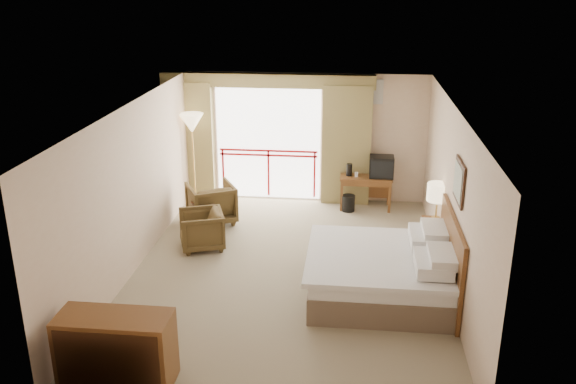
# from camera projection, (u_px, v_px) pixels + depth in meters

# --- Properties ---
(floor) EXTENTS (7.00, 7.00, 0.00)m
(floor) POSITION_uv_depth(u_px,v_px,m) (288.00, 272.00, 9.95)
(floor) COLOR gray
(floor) RESTS_ON ground
(ceiling) EXTENTS (7.00, 7.00, 0.00)m
(ceiling) POSITION_uv_depth(u_px,v_px,m) (288.00, 109.00, 9.04)
(ceiling) COLOR white
(ceiling) RESTS_ON wall_back
(wall_back) EXTENTS (5.00, 0.00, 5.00)m
(wall_back) POSITION_uv_depth(u_px,v_px,m) (306.00, 138.00, 12.77)
(wall_back) COLOR beige
(wall_back) RESTS_ON ground
(wall_front) EXTENTS (5.00, 0.00, 5.00)m
(wall_front) POSITION_uv_depth(u_px,v_px,m) (251.00, 310.00, 6.22)
(wall_front) COLOR beige
(wall_front) RESTS_ON ground
(wall_left) EXTENTS (0.00, 7.00, 7.00)m
(wall_left) POSITION_uv_depth(u_px,v_px,m) (133.00, 188.00, 9.75)
(wall_left) COLOR beige
(wall_left) RESTS_ON ground
(wall_right) EXTENTS (0.00, 7.00, 7.00)m
(wall_right) POSITION_uv_depth(u_px,v_px,m) (452.00, 200.00, 9.24)
(wall_right) COLOR beige
(wall_right) RESTS_ON ground
(balcony_door) EXTENTS (2.40, 0.00, 2.40)m
(balcony_door) POSITION_uv_depth(u_px,v_px,m) (268.00, 144.00, 12.88)
(balcony_door) COLOR white
(balcony_door) RESTS_ON wall_back
(balcony_railing) EXTENTS (2.09, 0.03, 1.02)m
(balcony_railing) POSITION_uv_depth(u_px,v_px,m) (268.00, 161.00, 12.99)
(balcony_railing) COLOR #A40E11
(balcony_railing) RESTS_ON wall_back
(curtain_left) EXTENTS (1.00, 0.26, 2.50)m
(curtain_left) POSITION_uv_depth(u_px,v_px,m) (190.00, 141.00, 12.91)
(curtain_left) COLOR olive
(curtain_left) RESTS_ON wall_back
(curtain_right) EXTENTS (1.00, 0.26, 2.50)m
(curtain_right) POSITION_uv_depth(u_px,v_px,m) (346.00, 145.00, 12.58)
(curtain_right) COLOR olive
(curtain_right) RESTS_ON wall_back
(valance) EXTENTS (4.40, 0.22, 0.28)m
(valance) POSITION_uv_depth(u_px,v_px,m) (267.00, 81.00, 12.33)
(valance) COLOR olive
(valance) RESTS_ON wall_back
(hvac_vent) EXTENTS (0.50, 0.04, 0.50)m
(hvac_vent) POSITION_uv_depth(u_px,v_px,m) (371.00, 92.00, 12.27)
(hvac_vent) COLOR silver
(hvac_vent) RESTS_ON wall_back
(bed) EXTENTS (2.13, 2.06, 0.97)m
(bed) POSITION_uv_depth(u_px,v_px,m) (383.00, 272.00, 9.11)
(bed) COLOR brown
(bed) RESTS_ON floor
(headboard) EXTENTS (0.06, 2.10, 1.30)m
(headboard) POSITION_uv_depth(u_px,v_px,m) (450.00, 259.00, 8.92)
(headboard) COLOR #5B3217
(headboard) RESTS_ON wall_right
(framed_art) EXTENTS (0.04, 0.72, 0.60)m
(framed_art) POSITION_uv_depth(u_px,v_px,m) (459.00, 182.00, 8.51)
(framed_art) COLOR black
(framed_art) RESTS_ON wall_right
(nightstand) EXTENTS (0.48, 0.56, 0.64)m
(nightstand) POSITION_uv_depth(u_px,v_px,m) (434.00, 239.00, 10.38)
(nightstand) COLOR #5B3217
(nightstand) RESTS_ON floor
(table_lamp) EXTENTS (0.36, 0.36, 0.64)m
(table_lamp) POSITION_uv_depth(u_px,v_px,m) (438.00, 193.00, 10.15)
(table_lamp) COLOR tan
(table_lamp) RESTS_ON nightstand
(phone) EXTENTS (0.18, 0.14, 0.08)m
(phone) POSITION_uv_depth(u_px,v_px,m) (434.00, 223.00, 10.13)
(phone) COLOR black
(phone) RESTS_ON nightstand
(desk) EXTENTS (1.06, 0.51, 0.69)m
(desk) POSITION_uv_depth(u_px,v_px,m) (366.00, 183.00, 12.53)
(desk) COLOR #5B3217
(desk) RESTS_ON floor
(tv) EXTENTS (0.48, 0.38, 0.44)m
(tv) POSITION_uv_depth(u_px,v_px,m) (382.00, 167.00, 12.32)
(tv) COLOR black
(tv) RESTS_ON desk
(coffee_maker) EXTENTS (0.15, 0.15, 0.25)m
(coffee_maker) POSITION_uv_depth(u_px,v_px,m) (349.00, 170.00, 12.43)
(coffee_maker) COLOR black
(coffee_maker) RESTS_ON desk
(cup) EXTENTS (0.09, 0.09, 0.10)m
(cup) POSITION_uv_depth(u_px,v_px,m) (356.00, 175.00, 12.39)
(cup) COLOR white
(cup) RESTS_ON desk
(wastebasket) EXTENTS (0.30, 0.30, 0.34)m
(wastebasket) POSITION_uv_depth(u_px,v_px,m) (348.00, 203.00, 12.45)
(wastebasket) COLOR black
(wastebasket) RESTS_ON floor
(armchair_far) EXTENTS (1.15, 1.16, 0.78)m
(armchair_far) POSITION_uv_depth(u_px,v_px,m) (212.00, 222.00, 11.95)
(armchair_far) COLOR #44341C
(armchair_far) RESTS_ON floor
(armchair_near) EXTENTS (0.95, 0.94, 0.69)m
(armchair_near) POSITION_uv_depth(u_px,v_px,m) (202.00, 247.00, 10.84)
(armchair_near) COLOR #44341C
(armchair_near) RESTS_ON floor
(side_table) EXTENTS (0.48, 0.48, 0.53)m
(side_table) POSITION_uv_depth(u_px,v_px,m) (204.00, 210.00, 11.57)
(side_table) COLOR black
(side_table) RESTS_ON floor
(book) EXTENTS (0.25, 0.27, 0.02)m
(book) POSITION_uv_depth(u_px,v_px,m) (204.00, 201.00, 11.51)
(book) COLOR white
(book) RESTS_ON side_table
(floor_lamp) EXTENTS (0.49, 0.49, 1.93)m
(floor_lamp) POSITION_uv_depth(u_px,v_px,m) (192.00, 127.00, 12.37)
(floor_lamp) COLOR tan
(floor_lamp) RESTS_ON floor
(dresser) EXTENTS (1.33, 0.56, 0.89)m
(dresser) POSITION_uv_depth(u_px,v_px,m) (116.00, 349.00, 7.13)
(dresser) COLOR #5B3217
(dresser) RESTS_ON floor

